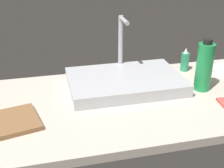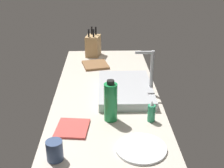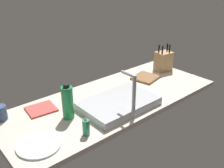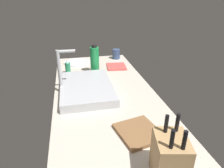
{
  "view_description": "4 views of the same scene",
  "coord_description": "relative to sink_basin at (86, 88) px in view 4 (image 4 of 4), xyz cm",
  "views": [
    {
      "loc": [
        -30.53,
        -111.7,
        66.45
      ],
      "look_at": [
        -2.97,
        2.12,
        10.65
      ],
      "focal_mm": 49.01,
      "sensor_mm": 36.0,
      "label": 1
    },
    {
      "loc": [
        182.84,
        -2.03,
        90.44
      ],
      "look_at": [
        2.73,
        3.68,
        8.64
      ],
      "focal_mm": 47.71,
      "sensor_mm": 36.0,
      "label": 2
    },
    {
      "loc": [
        109.58,
        125.95,
        92.39
      ],
      "look_at": [
        -1.52,
        -2.93,
        13.32
      ],
      "focal_mm": 40.61,
      "sensor_mm": 36.0,
      "label": 3
    },
    {
      "loc": [
        -120.95,
        20.87,
        67.94
      ],
      "look_at": [
        -0.17,
        -4.54,
        10.25
      ],
      "focal_mm": 32.65,
      "sensor_mm": 36.0,
      "label": 4
    }
  ],
  "objects": [
    {
      "name": "knife_block",
      "position": [
        -77.09,
        -23.05,
        6.53
      ],
      "size": [
        16.39,
        14.06,
        25.02
      ],
      "rotation": [
        0.0,
        0.0,
        -0.21
      ],
      "color": "tan",
      "rests_on": "countertop_slab"
    },
    {
      "name": "water_bottle",
      "position": [
        33.77,
        -10.52,
        8.53
      ],
      "size": [
        7.37,
        7.37,
        23.94
      ],
      "color": "#1E8E47",
      "rests_on": "countertop_slab"
    },
    {
      "name": "dish_towel",
      "position": [
        42.9,
        -31.14,
        -2.1
      ],
      "size": [
        20.24,
        18.56,
        1.2
      ],
      "primitive_type": "cube",
      "rotation": [
        0.0,
        0.0,
        -0.11
      ],
      "color": "#CC4C47",
      "rests_on": "countertop_slab"
    },
    {
      "name": "sink_basin",
      "position": [
        0.0,
        0.0,
        0.0
      ],
      "size": [
        52.04,
        34.68,
        5.4
      ],
      "primitive_type": "cube",
      "color": "#B7BABF",
      "rests_on": "countertop_slab"
    },
    {
      "name": "coffee_mug",
      "position": [
        67.45,
        -36.6,
        2.11
      ],
      "size": [
        7.58,
        7.58,
        9.61
      ],
      "primitive_type": "cylinder",
      "color": "#384C75",
      "rests_on": "countertop_slab"
    },
    {
      "name": "countertop_slab",
      "position": [
        -5.76,
        -12.3,
        -4.45
      ],
      "size": [
        168.54,
        67.97,
        3.5
      ],
      "primitive_type": "cube",
      "color": "beige",
      "rests_on": "ground"
    },
    {
      "name": "soap_bottle",
      "position": [
        35.79,
        11.82,
        2.64
      ],
      "size": [
        4.27,
        4.27,
        12.47
      ],
      "color": "#2D9966",
      "rests_on": "countertop_slab"
    },
    {
      "name": "dinner_plate",
      "position": [
        61.35,
        3.19,
        -2.1
      ],
      "size": [
        24.56,
        24.56,
        1.2
      ],
      "primitive_type": "cylinder",
      "color": "white",
      "rests_on": "countertop_slab"
    },
    {
      "name": "faucet",
      "position": [
        2.36,
        15.58,
        14.29
      ],
      "size": [
        5.5,
        12.34,
        29.68
      ],
      "color": "#B7BABF",
      "rests_on": "countertop_slab"
    },
    {
      "name": "cutting_board",
      "position": [
        -50.74,
        -20.7,
        -1.8
      ],
      "size": [
        24.52,
        23.37,
        1.8
      ],
      "primitive_type": "cube",
      "rotation": [
        0.0,
        0.0,
        0.22
      ],
      "color": "brown",
      "rests_on": "countertop_slab"
    }
  ]
}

